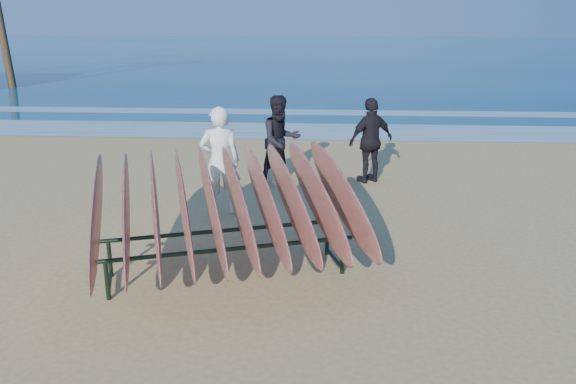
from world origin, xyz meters
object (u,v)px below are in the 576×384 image
object	(u,v)px
person_white	(220,161)
person_dark_a	(281,140)
person_dark_b	(371,141)
surfboard_rack	(225,204)

from	to	relation	value
person_white	person_dark_a	bearing A→B (deg)	-126.32
person_dark_a	person_dark_b	world-z (taller)	person_dark_a
surfboard_rack	person_white	size ratio (longest dim) A/B	2.12
person_white	person_dark_a	size ratio (longest dim) A/B	1.04
surfboard_rack	person_dark_b	world-z (taller)	person_dark_b
surfboard_rack	person_white	xyz separation A→B (m)	(-0.50, 2.40, -0.05)
person_dark_b	person_dark_a	bearing A→B (deg)	-23.24
surfboard_rack	person_dark_b	bearing A→B (deg)	46.53
surfboard_rack	person_dark_a	xyz separation A→B (m)	(0.37, 4.30, -0.09)
surfboard_rack	person_dark_a	distance (m)	4.32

